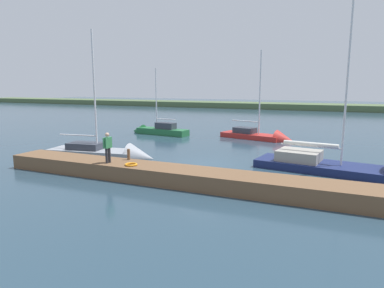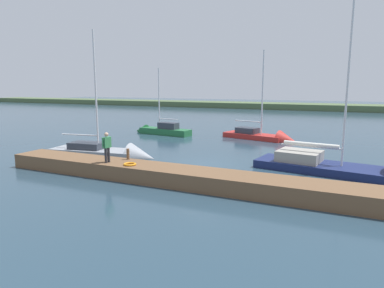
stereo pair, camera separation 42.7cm
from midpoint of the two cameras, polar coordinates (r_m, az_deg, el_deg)
name	(u,v)px [view 2 (the right image)]	position (r m, az deg, el deg)	size (l,w,h in m)	color
ground_plane	(204,164)	(21.27, 2.58, -3.46)	(200.00, 200.00, 0.00)	#263D4C
far_shoreline	(306,110)	(74.47, 18.76, 5.52)	(180.00, 8.00, 2.40)	#4C603D
dock_pier	(170,175)	(17.23, -3.06, -5.26)	(20.11, 2.00, 0.80)	brown
mooring_post_near	(128,154)	(19.19, -10.10, -1.68)	(0.17, 0.17, 0.61)	brown
life_ring_buoy	(130,164)	(17.87, -9.75, -3.36)	(0.66, 0.66, 0.10)	orange
sailboat_behind_pier	(265,138)	(31.61, 12.62, 0.97)	(7.32, 3.63, 8.86)	#B22823
sailboat_far_left	(160,132)	(34.68, -5.12, 2.09)	(6.65, 2.20, 7.20)	#236638
sailboat_near_dock	(354,174)	(20.72, 26.14, -4.53)	(9.43, 3.82, 10.53)	navy
sailboat_far_right	(111,155)	(24.29, -13.02, -1.81)	(7.94, 3.09, 9.56)	gray
person_on_dock	(107,145)	(18.53, -13.50, -0.23)	(0.29, 0.62, 1.63)	#28282D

